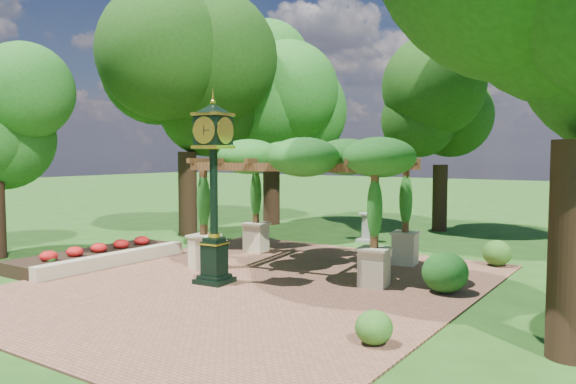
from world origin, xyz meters
The scene contains 13 objects.
ground centered at (0.00, 0.00, 0.00)m, with size 120.00×120.00×0.00m, color #1E4714.
brick_plaza centered at (0.00, 1.00, 0.02)m, with size 10.00×12.00×0.04m, color brown.
border_wall centered at (-4.60, 0.50, 0.20)m, with size 0.35×5.00×0.40m, color #C6B793.
flower_bed centered at (-5.50, 0.50, 0.18)m, with size 1.50×5.00×0.36m, color red.
pedestal_clock centered at (-0.83, 0.49, 2.69)m, with size 0.95×0.95×4.49m.
pergola centered at (-0.06, 3.49, 2.94)m, with size 6.13×4.32×3.58m.
sundial centered at (-0.72, 8.61, 0.46)m, with size 0.64×0.64×1.05m.
shrub_front centered at (4.36, -1.37, 0.33)m, with size 0.64×0.64×0.57m, color #2B5E1A.
shrub_mid centered at (4.20, 2.71, 0.51)m, with size 1.05×1.05×0.94m, color #1B5618.
shrub_back centered at (4.40, 6.58, 0.40)m, with size 0.81×0.81×0.73m, color #2B5919.
tree_west_near centered at (-7.31, 6.22, 5.81)m, with size 4.90×4.90×8.46m.
tree_west_far centered at (-6.56, 10.81, 6.45)m, with size 4.80×4.80×9.41m.
tree_north centered at (0.54, 12.91, 4.86)m, with size 3.78×3.78×7.09m.
Camera 1 is at (8.33, -9.77, 3.24)m, focal length 35.00 mm.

